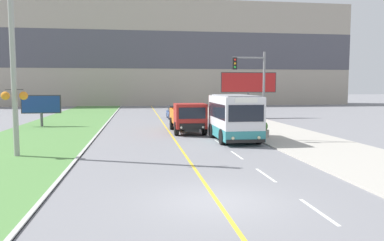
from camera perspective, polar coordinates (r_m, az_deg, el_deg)
ground_plane at (r=12.34m, az=3.85°, el=-12.16°), size 300.00×300.00×0.00m
lane_marking_centre at (r=15.15m, az=3.07°, el=-8.85°), size 2.88×140.00×0.01m
apartment_block_background at (r=75.34m, az=-6.43°, el=10.02°), size 80.00×8.04×20.04m
city_bus at (r=25.39m, az=6.49°, el=0.42°), size 2.65×5.63×3.11m
dump_truck at (r=29.41m, az=-0.57°, el=0.36°), size 2.44×6.79×2.38m
car_distant at (r=43.18m, az=-2.56°, el=1.24°), size 1.80×4.30×1.45m
utility_pole_near at (r=21.65m, az=-25.67°, el=9.59°), size 1.80×0.44×11.79m
traffic_light_mast at (r=25.67m, az=9.55°, el=5.44°), size 2.28×0.32×6.00m
billboard_large at (r=44.52m, az=8.61°, el=5.60°), size 6.66×0.24×5.33m
billboard_small at (r=36.92m, az=-22.00°, el=2.19°), size 3.49×0.24×2.90m
planter_round_near at (r=26.99m, az=10.68°, el=-1.44°), size 0.95×0.95×1.16m
planter_round_second at (r=30.31m, az=8.29°, el=-0.68°), size 1.02×1.02×1.17m
planter_round_third at (r=33.74m, az=6.77°, el=-0.06°), size 1.05×1.05×1.19m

